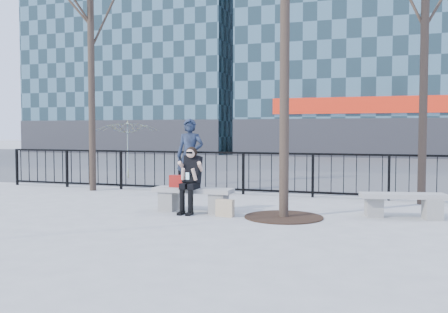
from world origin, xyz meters
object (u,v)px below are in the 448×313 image
(bench_main, at_px, (193,197))
(standing_man, at_px, (190,156))
(bench_second, at_px, (403,203))
(seated_woman, at_px, (190,180))

(bench_main, xyz_separation_m, standing_man, (-1.21, 2.80, 0.69))
(bench_second, height_order, standing_man, standing_man)
(bench_main, bearing_deg, seated_woman, -90.00)
(bench_second, xyz_separation_m, seated_woman, (-4.05, -0.75, 0.38))
(bench_main, bearing_deg, standing_man, 113.39)
(bench_second, bearing_deg, bench_main, 175.82)
(bench_second, distance_m, seated_woman, 4.14)
(bench_second, xyz_separation_m, standing_man, (-5.27, 2.21, 0.70))
(bench_main, bearing_deg, bench_second, 8.34)
(seated_woman, distance_m, standing_man, 3.21)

